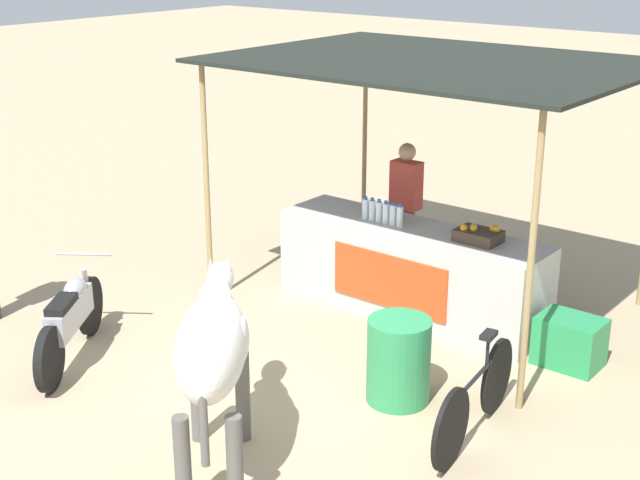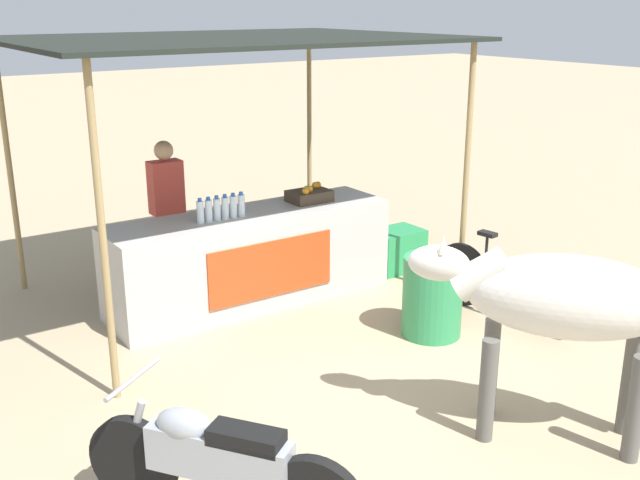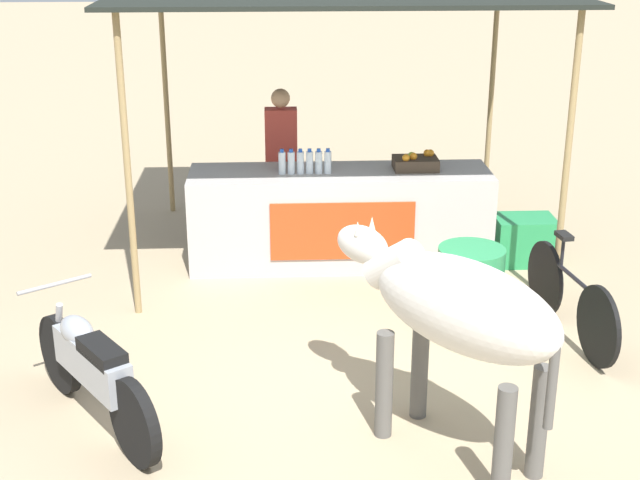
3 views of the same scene
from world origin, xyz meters
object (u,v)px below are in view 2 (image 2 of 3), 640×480
(vendor_behind_counter, at_px, (168,216))
(bicycle_leaning, at_px, (502,285))
(fruit_crate, at_px, (309,195))
(water_barrel, at_px, (432,296))
(stall_counter, at_px, (252,258))
(motorcycle_parked, at_px, (216,462))
(cooler_box, at_px, (396,250))
(cow, at_px, (558,302))

(vendor_behind_counter, relative_size, bicycle_leaning, 1.00)
(fruit_crate, xyz_separation_m, water_barrel, (0.22, -1.73, -0.65))
(stall_counter, height_order, motorcycle_parked, stall_counter)
(cooler_box, bearing_deg, water_barrel, -119.46)
(water_barrel, distance_m, cow, 1.93)
(vendor_behind_counter, xyz_separation_m, bicycle_leaning, (2.39, -2.54, -0.50))
(vendor_behind_counter, bearing_deg, fruit_crate, -27.64)
(cow, bearing_deg, stall_counter, 98.25)
(fruit_crate, bearing_deg, stall_counter, -176.07)
(fruit_crate, relative_size, water_barrel, 0.57)
(fruit_crate, distance_m, cooler_box, 1.37)
(vendor_behind_counter, height_order, cow, vendor_behind_counter)
(vendor_behind_counter, xyz_separation_m, cow, (1.07, -4.18, 0.18))
(cooler_box, distance_m, water_barrel, 1.82)
(motorcycle_parked, bearing_deg, stall_counter, 57.08)
(bicycle_leaning, bearing_deg, water_barrel, 172.15)
(fruit_crate, xyz_separation_m, cooler_box, (1.11, -0.15, -0.79))
(fruit_crate, height_order, vendor_behind_counter, vendor_behind_counter)
(cooler_box, xyz_separation_m, water_barrel, (-0.89, -1.58, 0.14))
(fruit_crate, bearing_deg, vendor_behind_counter, 152.36)
(water_barrel, distance_m, motorcycle_parked, 3.18)
(stall_counter, bearing_deg, cooler_box, -2.97)
(vendor_behind_counter, relative_size, motorcycle_parked, 1.09)
(cooler_box, bearing_deg, stall_counter, 177.03)
(water_barrel, relative_size, cow, 0.47)
(water_barrel, height_order, cow, cow)
(stall_counter, distance_m, vendor_behind_counter, 1.02)
(cow, distance_m, bicycle_leaning, 2.21)
(cow, bearing_deg, cooler_box, 67.52)
(vendor_behind_counter, height_order, water_barrel, vendor_behind_counter)
(fruit_crate, bearing_deg, cow, -94.33)
(cow, bearing_deg, vendor_behind_counter, 104.42)
(motorcycle_parked, bearing_deg, water_barrel, 23.98)
(cooler_box, height_order, cow, cow)
(vendor_behind_counter, height_order, bicycle_leaning, vendor_behind_counter)
(vendor_behind_counter, bearing_deg, cooler_box, -19.11)
(stall_counter, distance_m, fruit_crate, 0.94)
(fruit_crate, relative_size, cooler_box, 0.73)
(stall_counter, xyz_separation_m, cooler_box, (1.87, -0.10, -0.24))
(water_barrel, bearing_deg, vendor_behind_counter, 122.70)
(water_barrel, bearing_deg, motorcycle_parked, -156.02)
(stall_counter, xyz_separation_m, bicycle_leaning, (1.81, -1.79, -0.13))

